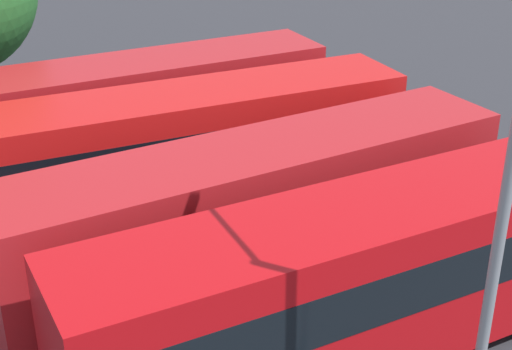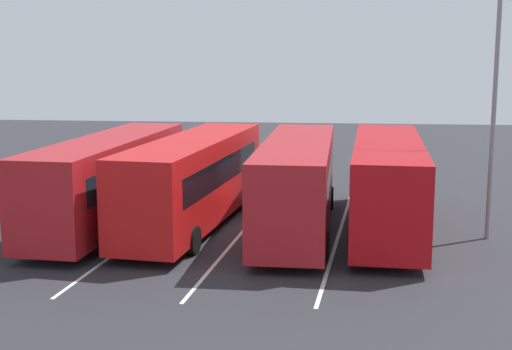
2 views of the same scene
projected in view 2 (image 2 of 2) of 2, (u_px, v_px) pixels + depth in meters
name	position (u px, v px, depth m)	size (l,w,h in m)	color
ground_plane	(247.00, 226.00, 26.79)	(78.59, 78.59, 0.00)	#2B2B30
bus_far_left	(387.00, 182.00, 25.86)	(11.55, 3.02, 3.29)	#B70C11
bus_center_left	(297.00, 181.00, 25.93)	(11.48, 2.68, 3.29)	#AD191E
bus_center_right	(194.00, 178.00, 26.55)	(11.63, 3.73, 3.29)	red
bus_far_right	(110.00, 178.00, 26.63)	(11.58, 3.23, 3.29)	#AD191E
pedestrian	(378.00, 168.00, 34.27)	(0.45, 0.45, 1.61)	#232833
street_lamp	(487.00, 96.00, 24.24)	(0.46, 2.77, 8.63)	gray
lane_stripe_outer_left	(341.00, 228.00, 26.44)	(17.06, 0.12, 0.01)	silver
lane_stripe_inner_left	(247.00, 226.00, 26.79)	(17.06, 0.12, 0.01)	silver
lane_stripe_inner_right	(156.00, 224.00, 27.15)	(17.06, 0.12, 0.01)	silver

